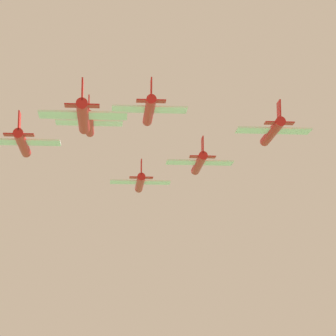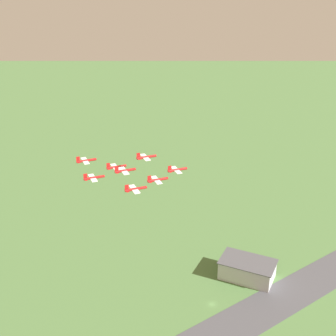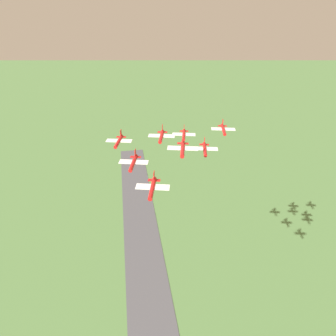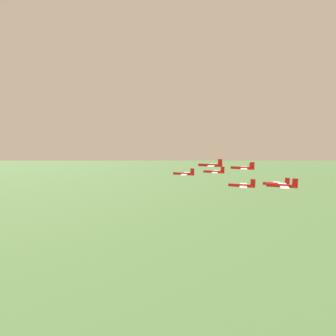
{
  "view_description": "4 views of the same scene",
  "coord_description": "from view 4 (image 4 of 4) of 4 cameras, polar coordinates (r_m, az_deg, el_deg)",
  "views": [
    {
      "loc": [
        80.33,
        125.34,
        88.5
      ],
      "look_at": [
        -0.49,
        51.77,
        112.44
      ],
      "focal_mm": 85.0,
      "sensor_mm": 36.0,
      "label": 1
    },
    {
      "loc": [
        -72.0,
        219.6,
        192.87
      ],
      "look_at": [
        5.31,
        53.11,
        112.05
      ],
      "focal_mm": 50.0,
      "sensor_mm": 36.0,
      "label": 2
    },
    {
      "loc": [
        -27.68,
        5.94,
        146.56
      ],
      "look_at": [
        6.18,
        47.66,
        115.31
      ],
      "focal_mm": 28.0,
      "sensor_mm": 36.0,
      "label": 3
    },
    {
      "loc": [
        95.6,
        -5.87,
        129.94
      ],
      "look_at": [
        -2.82,
        44.63,
        112.22
      ],
      "focal_mm": 28.0,
      "sensor_mm": 36.0,
      "label": 4
    }
  ],
  "objects": [
    {
      "name": "jet_0",
      "position": [
        109.85,
        3.61,
        -1.26
      ],
      "size": [
        7.72,
        7.79,
        3.0
      ],
      "rotation": [
        0.0,
        0.0,
        2.39
      ],
      "color": "red"
    },
    {
      "name": "jet_1",
      "position": [
        100.33,
        9.36,
        0.62
      ],
      "size": [
        7.72,
        7.79,
        3.0
      ],
      "rotation": [
        0.0,
        0.0,
        2.39
      ],
      "color": "red"
    },
    {
      "name": "jet_2",
      "position": [
        114.71,
        10.12,
        -0.8
      ],
      "size": [
        7.72,
        7.79,
        3.0
      ],
      "rotation": [
        0.0,
        0.0,
        2.39
      ],
      "color": "red"
    },
    {
      "name": "jet_3",
      "position": [
        93.86,
        15.93,
        -3.68
      ],
      "size": [
        7.72,
        7.79,
        3.0
      ],
      "rotation": [
        0.0,
        0.0,
        2.39
      ],
      "color": "red"
    },
    {
      "name": "jet_4",
      "position": [
        106.76,
        16.08,
        0.03
      ],
      "size": [
        7.72,
        7.79,
        3.0
      ],
      "rotation": [
        0.0,
        0.0,
        2.39
      ],
      "color": "red"
    },
    {
      "name": "jet_5",
      "position": [
        120.8,
        16.06,
        0.01
      ],
      "size": [
        7.72,
        7.79,
        3.0
      ],
      "rotation": [
        0.0,
        0.0,
        2.39
      ],
      "color": "red"
    },
    {
      "name": "jet_6",
      "position": [
        87.45,
        23.73,
        -3.54
      ],
      "size": [
        7.72,
        7.79,
        3.0
      ],
      "rotation": [
        0.0,
        0.0,
        2.39
      ],
      "color": "red"
    },
    {
      "name": "jet_7",
      "position": [
        101.41,
        22.63,
        -3.22
      ],
      "size": [
        7.72,
        7.79,
        3.0
      ],
      "rotation": [
        0.0,
        0.0,
        2.39
      ],
      "color": "red"
    }
  ]
}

